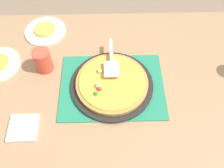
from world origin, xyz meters
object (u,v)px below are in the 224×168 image
at_px(pizza, 112,82).
at_px(plate_far_right, 45,31).
at_px(cup_near, 43,60).
at_px(pizza_pan, 112,85).
at_px(napkin_stack, 23,128).
at_px(served_slice_right, 45,29).
at_px(pizza_server, 111,61).

xyz_separation_m(pizza, plate_far_right, (0.35, -0.36, -0.03)).
height_order(pizza, cup_near, cup_near).
height_order(pizza_pan, napkin_stack, pizza_pan).
xyz_separation_m(pizza, served_slice_right, (0.35, -0.36, -0.02)).
relative_size(cup_near, pizza_server, 0.52).
relative_size(pizza, pizza_server, 1.43).
height_order(plate_far_right, napkin_stack, napkin_stack).
distance_m(plate_far_right, served_slice_right, 0.01).
bearing_deg(cup_near, pizza_server, 177.17).
xyz_separation_m(pizza_pan, served_slice_right, (0.36, -0.36, 0.01)).
xyz_separation_m(pizza_server, napkin_stack, (0.37, 0.30, -0.06)).
relative_size(pizza, plate_far_right, 1.50).
bearing_deg(cup_near, pizza, 160.59).
distance_m(pizza_pan, served_slice_right, 0.51).
bearing_deg(pizza_pan, cup_near, -19.44).
bearing_deg(pizza_server, pizza_pan, 90.80).
xyz_separation_m(pizza_pan, cup_near, (0.32, -0.11, 0.05)).
height_order(cup_near, pizza_server, cup_near).
height_order(pizza, served_slice_right, pizza).
bearing_deg(plate_far_right, cup_near, 97.72).
distance_m(pizza_pan, plate_far_right, 0.51).
relative_size(served_slice_right, cup_near, 0.92).
bearing_deg(pizza_pan, napkin_stack, 28.23).
bearing_deg(pizza_server, plate_far_right, -36.79).
relative_size(served_slice_right, pizza_server, 0.48).
relative_size(pizza_pan, napkin_stack, 3.17).
bearing_deg(pizza, cup_near, -19.41).
bearing_deg(pizza_pan, pizza_server, -89.20).
relative_size(pizza, napkin_stack, 2.75).
height_order(plate_far_right, cup_near, cup_near).
bearing_deg(pizza_pan, pizza, -25.91).
bearing_deg(plate_far_right, served_slice_right, 0.00).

